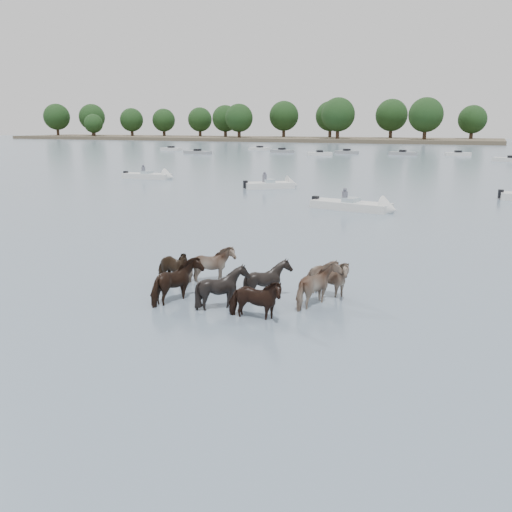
% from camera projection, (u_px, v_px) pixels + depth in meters
% --- Properties ---
extents(ground, '(400.00, 400.00, 0.00)m').
position_uv_depth(ground, '(213.00, 316.00, 14.91)').
color(ground, slate).
rests_on(ground, ground).
extents(shoreline, '(160.00, 30.00, 1.00)m').
position_uv_depth(shoreline, '(235.00, 139.00, 175.52)').
color(shoreline, '#4C4233').
rests_on(shoreline, ground).
extents(pony_herd, '(6.70, 4.01, 1.45)m').
position_uv_depth(pony_herd, '(242.00, 282.00, 16.24)').
color(pony_herd, black).
rests_on(pony_herd, ground).
extents(motorboat_a, '(4.53, 3.80, 1.92)m').
position_uv_depth(motorboat_a, '(277.00, 185.00, 44.60)').
color(motorboat_a, silver).
rests_on(motorboat_a, ground).
extents(motorboat_b, '(5.60, 2.57, 1.92)m').
position_uv_depth(motorboat_b, '(362.00, 207.00, 32.96)').
color(motorboat_b, silver).
rests_on(motorboat_b, ground).
extents(motorboat_f, '(5.33, 2.09, 1.92)m').
position_uv_depth(motorboat_f, '(154.00, 176.00, 52.13)').
color(motorboat_f, silver).
rests_on(motorboat_f, ground).
extents(distant_flotilla, '(108.97, 24.07, 0.93)m').
position_uv_depth(distant_flotilla, '(455.00, 155.00, 86.17)').
color(distant_flotilla, silver).
rests_on(distant_flotilla, ground).
extents(treeline, '(150.57, 23.77, 12.42)m').
position_uv_depth(treeline, '(244.00, 117.00, 173.38)').
color(treeline, '#382619').
rests_on(treeline, ground).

